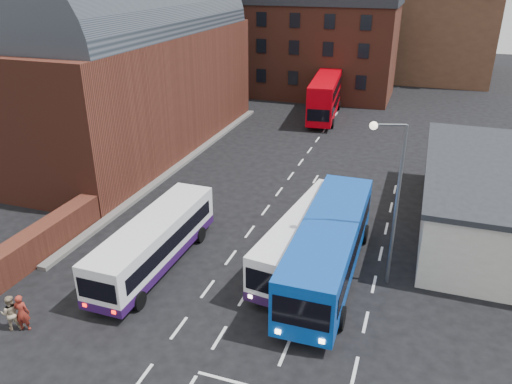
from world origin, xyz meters
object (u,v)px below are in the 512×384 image
(bus_blue, at_px, (329,245))
(pedestrian_beige, at_px, (11,313))
(bus_red_double, at_px, (325,97))
(bus_white_outbound, at_px, (154,240))
(bus_white_inbound, at_px, (307,235))
(pedestrian_red, at_px, (22,313))
(street_lamp, at_px, (392,191))

(bus_blue, xyz_separation_m, pedestrian_beige, (-12.62, -8.74, -1.10))
(bus_blue, height_order, bus_red_double, bus_red_double)
(bus_white_outbound, xyz_separation_m, bus_blue, (9.09, 2.00, 0.33))
(bus_white_outbound, height_order, bus_blue, bus_blue)
(bus_white_inbound, relative_size, pedestrian_beige, 6.10)
(pedestrian_red, bearing_deg, bus_white_inbound, -155.02)
(bus_white_outbound, relative_size, bus_white_inbound, 0.96)
(bus_white_outbound, distance_m, bus_red_double, 32.09)
(street_lamp, xyz_separation_m, pedestrian_red, (-14.87, -9.05, -4.29))
(bus_white_inbound, bearing_deg, street_lamp, 178.20)
(pedestrian_red, bearing_deg, street_lamp, -166.05)
(bus_white_inbound, bearing_deg, bus_red_double, -72.92)
(bus_blue, xyz_separation_m, street_lamp, (2.77, 0.42, 3.25))
(bus_blue, bearing_deg, bus_white_outbound, 11.97)
(bus_white_inbound, relative_size, pedestrian_red, 5.75)
(bus_red_double, bearing_deg, pedestrian_red, 76.31)
(pedestrian_red, bearing_deg, bus_white_outbound, -131.83)
(bus_blue, bearing_deg, pedestrian_red, 35.02)
(bus_red_double, relative_size, pedestrian_red, 6.06)
(bus_red_double, distance_m, street_lamp, 31.11)
(street_lamp, distance_m, pedestrian_red, 17.93)
(bus_white_outbound, relative_size, pedestrian_red, 5.51)
(bus_white_inbound, height_order, pedestrian_beige, bus_white_inbound)
(bus_red_double, relative_size, pedestrian_beige, 6.43)
(pedestrian_red, xyz_separation_m, pedestrian_beige, (-0.52, -0.12, -0.05))
(pedestrian_red, distance_m, pedestrian_beige, 0.53)
(bus_white_outbound, height_order, street_lamp, street_lamp)
(bus_white_outbound, distance_m, street_lamp, 12.62)
(bus_white_outbound, distance_m, bus_blue, 9.31)
(bus_white_inbound, xyz_separation_m, bus_red_double, (-5.07, 28.89, 0.66))
(bus_white_outbound, relative_size, bus_blue, 0.83)
(bus_white_outbound, relative_size, bus_red_double, 0.91)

